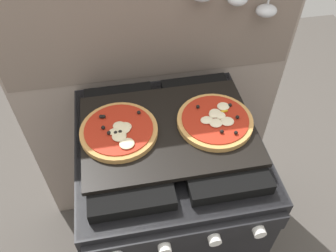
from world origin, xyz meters
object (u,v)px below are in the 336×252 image
(baking_tray, at_px, (168,130))
(pizza_left, at_px, (119,131))
(stove, at_px, (168,204))
(pizza_right, at_px, (215,120))

(baking_tray, relative_size, pizza_left, 2.25)
(stove, xyz_separation_m, baking_tray, (0.00, 0.00, 0.46))
(baking_tray, relative_size, pizza_right, 2.25)
(baking_tray, bearing_deg, stove, -90.00)
(stove, bearing_deg, pizza_right, -1.39)
(stove, height_order, pizza_left, pizza_left)
(stove, height_order, pizza_right, pizza_right)
(pizza_left, bearing_deg, stove, -2.74)
(baking_tray, bearing_deg, pizza_right, -2.02)
(baking_tray, distance_m, pizza_left, 0.15)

